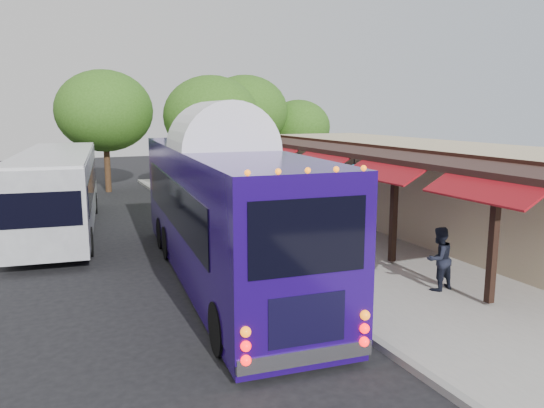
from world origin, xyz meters
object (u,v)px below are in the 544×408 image
city_bus (58,188)px  sign_board (329,231)px  ped_b (439,259)px  ped_d (204,188)px  ped_a (265,220)px  ped_c (234,200)px  coach_bus (222,205)px

city_bus → sign_board: (8.30, -7.66, -0.94)m
ped_b → sign_board: size_ratio=1.60×
city_bus → ped_d: 8.04m
ped_a → sign_board: size_ratio=1.78×
ped_c → city_bus: bearing=-24.8°
ped_a → ped_c: 4.97m
coach_bus → sign_board: size_ratio=12.10×
city_bus → ped_c: 7.33m
ped_b → sign_board: 4.67m
coach_bus → ped_d: size_ratio=8.44×
ped_c → sign_board: 6.60m
city_bus → sign_board: 11.33m
ped_d → sign_board: 11.22m
ped_a → ped_c: bearing=49.0°
ped_d → sign_board: bearing=107.8°
coach_bus → sign_board: coach_bus is taller
city_bus → sign_board: city_bus is taller
ped_c → ped_d: ped_c is taller
ped_a → ped_d: 9.61m
city_bus → ped_c: city_bus is taller
coach_bus → city_bus: size_ratio=1.05×
ped_c → ped_d: size_ratio=1.09×
sign_board → city_bus: bearing=125.3°
ped_d → city_bus: bearing=38.1°
coach_bus → ped_d: (2.99, 12.01, -1.30)m
ped_b → sign_board: (-0.74, 4.61, -0.13)m
ped_c → sign_board: size_ratio=1.56×
ped_b → ped_d: size_ratio=1.11×
ped_a → ped_c: (0.61, 4.93, -0.12)m
coach_bus → ped_d: coach_bus is taller
city_bus → ped_a: bearing=-36.0°
coach_bus → ped_c: size_ratio=7.75×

